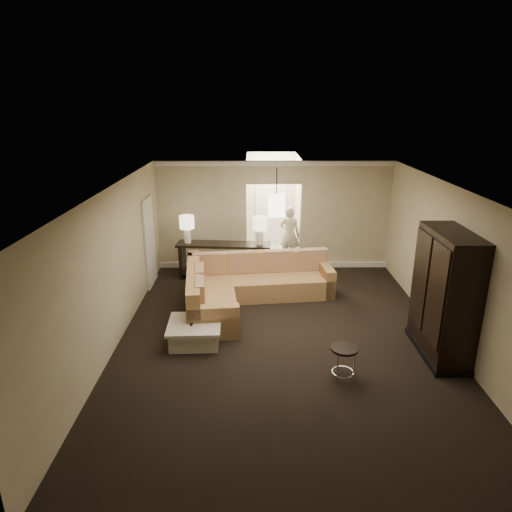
{
  "coord_description": "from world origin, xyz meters",
  "views": [
    {
      "loc": [
        -0.53,
        -7.48,
        4.19
      ],
      "look_at": [
        -0.47,
        1.2,
        1.24
      ],
      "focal_mm": 32.0,
      "sensor_mm": 36.0,
      "label": 1
    }
  ],
  "objects_px": {
    "person": "(290,232)",
    "console_table": "(224,257)",
    "sectional_sofa": "(245,286)",
    "armoire": "(444,298)",
    "drink_table": "(344,356)",
    "coffee_table": "(195,332)"
  },
  "relations": [
    {
      "from": "drink_table",
      "to": "person",
      "type": "relative_size",
      "value": 0.31
    },
    {
      "from": "armoire",
      "to": "person",
      "type": "xyz_separation_m",
      "value": [
        -2.24,
        4.76,
        -0.19
      ]
    },
    {
      "from": "armoire",
      "to": "drink_table",
      "type": "distance_m",
      "value": 2.05
    },
    {
      "from": "armoire",
      "to": "coffee_table",
      "type": "bearing_deg",
      "value": 174.41
    },
    {
      "from": "coffee_table",
      "to": "drink_table",
      "type": "xyz_separation_m",
      "value": [
        2.5,
        -1.16,
        0.19
      ]
    },
    {
      "from": "coffee_table",
      "to": "armoire",
      "type": "distance_m",
      "value": 4.4
    },
    {
      "from": "sectional_sofa",
      "to": "armoire",
      "type": "xyz_separation_m",
      "value": [
        3.39,
        -2.13,
        0.67
      ]
    },
    {
      "from": "sectional_sofa",
      "to": "drink_table",
      "type": "bearing_deg",
      "value": -67.37
    },
    {
      "from": "coffee_table",
      "to": "armoire",
      "type": "height_order",
      "value": "armoire"
    },
    {
      "from": "console_table",
      "to": "drink_table",
      "type": "relative_size",
      "value": 4.32
    },
    {
      "from": "console_table",
      "to": "person",
      "type": "distance_m",
      "value": 2.06
    },
    {
      "from": "person",
      "to": "console_table",
      "type": "bearing_deg",
      "value": 55.21
    },
    {
      "from": "coffee_table",
      "to": "sectional_sofa",
      "type": "bearing_deg",
      "value": 62.34
    },
    {
      "from": "armoire",
      "to": "person",
      "type": "bearing_deg",
      "value": 115.2
    },
    {
      "from": "armoire",
      "to": "drink_table",
      "type": "xyz_separation_m",
      "value": [
        -1.79,
        -0.74,
        -0.67
      ]
    },
    {
      "from": "sectional_sofa",
      "to": "console_table",
      "type": "xyz_separation_m",
      "value": [
        -0.55,
        1.53,
        0.15
      ]
    },
    {
      "from": "drink_table",
      "to": "sectional_sofa",
      "type": "bearing_deg",
      "value": 119.2
    },
    {
      "from": "drink_table",
      "to": "person",
      "type": "xyz_separation_m",
      "value": [
        -0.45,
        5.5,
        0.48
      ]
    },
    {
      "from": "sectional_sofa",
      "to": "armoire",
      "type": "distance_m",
      "value": 4.06
    },
    {
      "from": "coffee_table",
      "to": "console_table",
      "type": "relative_size",
      "value": 0.42
    },
    {
      "from": "console_table",
      "to": "person",
      "type": "bearing_deg",
      "value": 37.14
    },
    {
      "from": "coffee_table",
      "to": "drink_table",
      "type": "distance_m",
      "value": 2.76
    }
  ]
}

